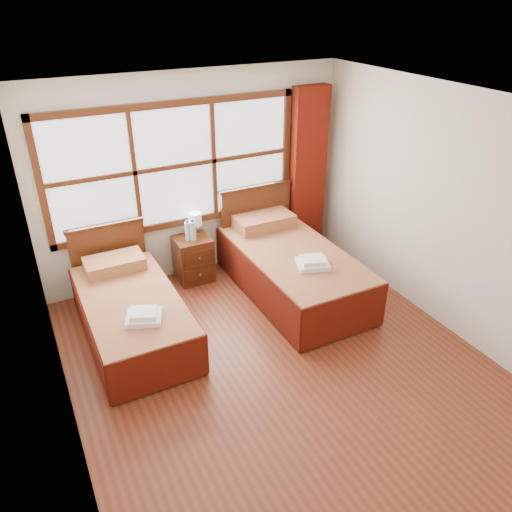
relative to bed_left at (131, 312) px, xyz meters
name	(u,v)px	position (x,y,z in m)	size (l,w,h in m)	color
floor	(280,364)	(1.20, -1.20, -0.29)	(4.50, 4.50, 0.00)	brown
ceiling	(288,106)	(1.20, -1.20, 2.31)	(4.50, 4.50, 0.00)	white
wall_back	(194,178)	(1.20, 1.05, 1.01)	(4.00, 4.00, 0.00)	silver
wall_left	(50,310)	(-0.80, -1.20, 1.01)	(4.50, 4.50, 0.00)	silver
wall_right	(447,213)	(3.20, -1.20, 1.01)	(4.50, 4.50, 0.00)	silver
window	(175,166)	(0.95, 1.01, 1.21)	(3.16, 0.06, 1.56)	white
curtain	(308,172)	(2.80, 0.91, 0.88)	(0.50, 0.16, 2.30)	maroon
bed_left	(131,312)	(0.00, 0.00, 0.00)	(0.99, 2.01, 0.96)	#411F0D
bed_right	(290,267)	(2.01, 0.00, 0.04)	(1.12, 2.18, 1.10)	#411F0D
nightstand	(194,259)	(1.03, 0.80, 0.01)	(0.45, 0.44, 0.60)	#502511
towels_left	(144,316)	(0.02, -0.52, 0.26)	(0.43, 0.40, 0.10)	white
towels_right	(313,263)	(2.02, -0.48, 0.34)	(0.43, 0.40, 0.10)	white
lamp	(195,220)	(1.10, 0.85, 0.53)	(0.16, 0.16, 0.31)	#B7963A
bottle_near	(188,231)	(0.97, 0.79, 0.43)	(0.07, 0.07, 0.27)	silver
bottle_far	(193,231)	(1.03, 0.76, 0.43)	(0.07, 0.07, 0.28)	silver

